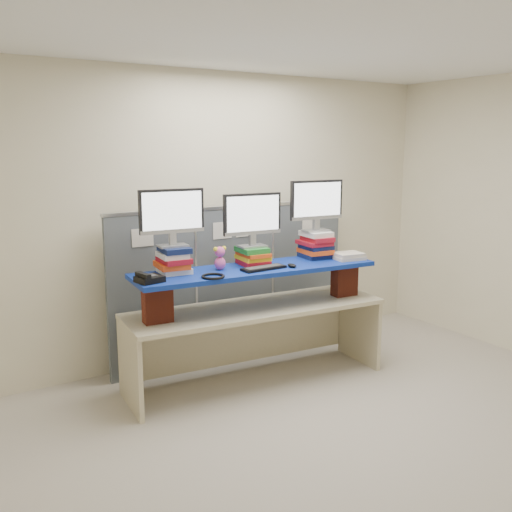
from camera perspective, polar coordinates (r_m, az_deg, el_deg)
room at (r=4.10m, az=10.34°, el=1.02°), size 5.00×4.00×2.80m
cubicle_partition at (r=5.64m, az=-2.13°, el=-2.60°), size 2.60×0.06×1.53m
desk at (r=5.08m, az=0.00°, el=-6.59°), size 2.37×0.87×0.70m
brick_pier_left at (r=4.62m, az=-9.83°, el=-4.70°), size 0.24×0.14×0.31m
brick_pier_right at (r=5.42m, az=8.83°, el=-2.31°), size 0.24×0.14×0.31m
blue_board at (r=4.95m, az=0.00°, el=-1.36°), size 2.20×0.72×0.04m
book_stack_left at (r=4.76m, az=-8.27°, el=-0.40°), size 0.29×0.33×0.22m
book_stack_center at (r=5.05m, az=-0.32°, el=0.01°), size 0.27×0.32×0.16m
book_stack_right at (r=5.37m, az=5.98°, el=1.12°), size 0.29×0.33×0.25m
monitor_left at (r=4.70m, az=-8.41°, el=4.16°), size 0.55×0.17×0.47m
monitor_center at (r=4.99m, az=-0.37°, el=3.95°), size 0.55×0.17×0.47m
monitor_right at (r=5.31m, az=6.08°, el=5.34°), size 0.55×0.17×0.47m
keyboard at (r=4.86m, az=0.77°, el=-1.21°), size 0.41×0.15×0.03m
mouse at (r=4.95m, az=3.61°, el=-0.96°), size 0.06×0.11×0.03m
desk_phone at (r=4.48m, az=-10.68°, el=-2.22°), size 0.22×0.20×0.08m
headset at (r=4.58m, az=-4.31°, el=-2.03°), size 0.26×0.26×0.02m
plush_toy at (r=4.84m, az=-3.63°, el=-0.19°), size 0.12×0.09×0.20m
binder_stack at (r=5.35m, az=9.23°, el=-0.01°), size 0.29×0.25×0.06m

